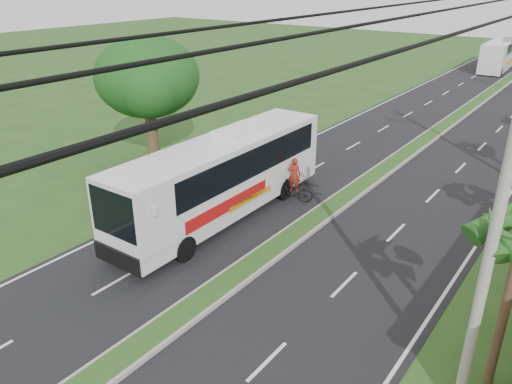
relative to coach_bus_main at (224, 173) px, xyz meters
The scene contains 9 objects.
ground 8.04m from the coach_bus_main, 61.32° to the right, with size 180.00×180.00×0.00m, color #25471A.
road_asphalt 13.91m from the coach_bus_main, 74.34° to the left, with size 14.00×160.00×0.02m, color black.
median_strip 13.90m from the coach_bus_main, 74.34° to the left, with size 1.20×160.00×0.18m.
lane_edge_left 13.74m from the coach_bus_main, 102.75° to the left, with size 0.12×160.00×0.01m, color silver.
shade_tree 9.43m from the coach_bus_main, 158.92° to the left, with size 6.30×6.00×7.54m.
utility_pole_a 13.55m from the coach_bus_main, 21.37° to the right, with size 1.60×0.28×11.00m.
coach_bus_main is the anchor object (origin of this frame).
coach_bus_far 50.19m from the coach_bus_main, 88.70° to the left, with size 2.97×11.60×3.35m.
motorcyclist 4.03m from the coach_bus_main, 63.09° to the left, with size 2.04×1.25×2.34m.
Camera 1 is at (10.08, -9.52, 10.63)m, focal length 35.00 mm.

